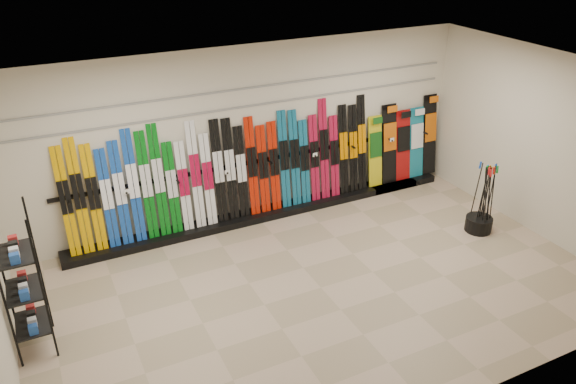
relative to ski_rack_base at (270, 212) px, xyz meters
name	(u,v)px	position (x,y,z in m)	size (l,w,h in m)	color
floor	(321,288)	(-0.22, -2.28, -0.06)	(8.00, 8.00, 0.00)	tan
back_wall	(251,134)	(-0.22, 0.22, 1.44)	(8.00, 8.00, 0.00)	beige
right_wall	(542,145)	(3.78, -2.28, 1.44)	(5.00, 5.00, 0.00)	beige
ceiling	(328,84)	(-0.22, -2.28, 2.94)	(8.00, 8.00, 0.00)	silver
ski_rack_base	(270,212)	(0.00, 0.00, 0.00)	(8.00, 0.40, 0.12)	black
skis	(229,172)	(-0.70, 0.07, 0.89)	(5.36, 0.29, 1.83)	#E3A300
snowboards	(404,143)	(2.88, 0.07, 0.78)	(1.57, 0.24, 1.58)	gold
accessory_rack	(23,283)	(-3.97, -1.77, 0.89)	(0.40, 0.60, 1.90)	black
pole_bin	(479,224)	(2.95, -2.03, 0.07)	(0.44, 0.44, 0.25)	black
ski_poles	(485,199)	(2.98, -2.06, 0.55)	(0.33, 0.43, 1.18)	black
slatwall_rail_0	(250,106)	(-0.22, 0.20, 1.94)	(7.60, 0.02, 0.03)	gray
slatwall_rail_1	(250,88)	(-0.22, 0.20, 2.24)	(7.60, 0.02, 0.03)	gray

